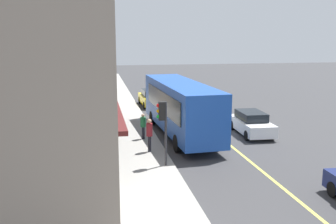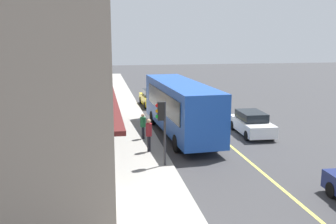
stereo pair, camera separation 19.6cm
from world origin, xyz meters
name	(u,v)px [view 2 (the right image)]	position (x,y,z in m)	size (l,w,h in m)	color
ground	(213,131)	(0.00, 0.00, 0.00)	(120.00, 120.00, 0.00)	#38383A
sidewalk	(131,134)	(0.00, 5.66, 0.07)	(80.00, 3.16, 0.15)	#9E9B93
lane_centre_stripe	(213,131)	(0.00, 0.00, 0.00)	(36.00, 0.16, 0.01)	#D8D14C
storefront_building	(9,26)	(-1.04, 12.55, 6.99)	(27.16, 11.24, 14.00)	gray
bus	(180,106)	(-0.73, 2.46, 1.99)	(11.25, 3.11, 3.50)	#1E4CAD
traffic_light	(162,118)	(-6.85, 4.67, 2.53)	(0.30, 0.52, 3.20)	#2D2D33
car_white	(252,124)	(-1.35, -2.26, 0.74)	(4.35, 1.96, 1.52)	white
car_yellow	(152,98)	(10.32, 2.81, 0.74)	(4.37, 1.99, 1.52)	yellow
pedestrian_near_storefront	(143,124)	(-1.74, 5.02, 1.10)	(0.34, 0.34, 1.60)	black
pedestrian_mid_block	(149,132)	(-4.47, 5.00, 1.28)	(0.34, 0.34, 1.86)	black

